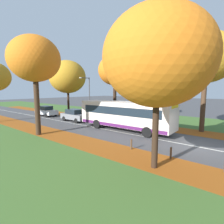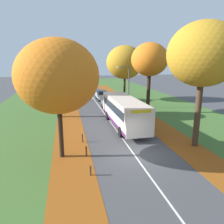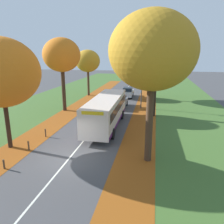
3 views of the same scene
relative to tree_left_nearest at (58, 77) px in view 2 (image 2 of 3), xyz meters
The scene contains 19 objects.
ground_plane 7.92m from the tree_left_nearest, ahead, with size 160.00×160.00×0.00m, color #424244.
grass_verge_left 20.37m from the tree_left_nearest, 101.57° to the left, with size 12.00×90.00×0.01m, color #3D6028.
leaf_litter_left 14.37m from the tree_left_nearest, 87.02° to the left, with size 2.80×60.00×0.00m, color #8C4714.
grass_verge_right 24.69m from the tree_left_nearest, 52.86° to the left, with size 12.00×90.00×0.01m, color #3D6028.
leaf_litter_right 17.43m from the tree_left_nearest, 53.02° to the left, with size 2.80×60.00×0.00m, color #8C4714.
road_centre_line 20.68m from the tree_left_nearest, 74.55° to the left, with size 0.12×80.00×0.01m, color silver.
tree_left_nearest is the anchor object (origin of this frame).
tree_left_near 11.71m from the tree_left_nearest, 91.74° to the left, with size 4.58×4.58×9.06m.
tree_left_mid 22.34m from the tree_left_nearest, 91.00° to the left, with size 4.16×4.16×7.79m.
tree_right_nearest 10.84m from the tree_left_nearest, ahead, with size 5.44×5.44×9.78m.
tree_right_near 15.80m from the tree_left_nearest, 45.94° to the left, with size 4.64×4.64×9.02m.
tree_right_mid 23.67m from the tree_left_nearest, 63.87° to the left, with size 6.22×6.22×9.23m.
bollard_nearest 6.55m from the tree_left_nearest, 60.56° to the right, with size 0.12×0.12×0.65m, color #4C3823.
bollard_second 5.75m from the tree_left_nearest, ahead, with size 0.12×0.12×0.74m, color #4C3823.
bollard_third 6.27m from the tree_left_nearest, 56.72° to the left, with size 0.12×0.12×0.74m, color #4C3823.
streetlamp_right 17.36m from the tree_left_nearest, 58.71° to the left, with size 1.89×0.28×6.00m.
bus 9.93m from the tree_left_nearest, 45.12° to the left, with size 2.77×10.43×2.98m.
car_grey_lead 16.76m from the tree_left_nearest, 66.40° to the left, with size 1.84×4.23×1.62m.
car_silver_following 23.53m from the tree_left_nearest, 73.38° to the left, with size 1.84×4.23×1.62m.
Camera 2 is at (-4.74, -14.37, 6.98)m, focal length 35.00 mm.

